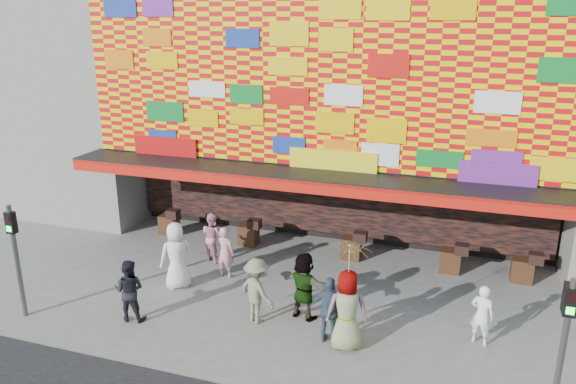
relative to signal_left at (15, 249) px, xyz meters
The scene contains 15 objects.
ground 6.64m from the signal_left, 13.61° to the left, with size 90.00×90.00×0.00m, color slate.
shop_building 11.98m from the signal_left, 57.35° to the left, with size 15.20×9.40×10.00m.
neighbor_left 12.40m from the signal_left, 125.59° to the left, with size 11.00×8.00×12.00m, color gray.
signal_left is the anchor object (origin of this frame).
signal_right 12.40m from the signal_left, ahead, with size 0.22×0.20×3.00m.
ped_a 4.07m from the signal_left, 41.77° to the left, with size 0.94×0.61×1.93m, color white.
ped_b 5.50m from the signal_left, 42.78° to the left, with size 0.57×0.37×1.56m, color pink.
ped_c 2.98m from the signal_left, 14.78° to the left, with size 0.79×0.61×1.62m, color black.
ped_d 6.07m from the signal_left, 15.75° to the left, with size 1.10×0.63×1.70m, color #7F745C.
ped_e 7.89m from the signal_left, ahead, with size 0.97×0.40×1.66m, color #384F63.
ped_f 7.23m from the signal_left, 17.76° to the left, with size 1.64×0.52×1.77m, color gray.
ped_g 8.28m from the signal_left, ahead, with size 0.95×0.62×1.94m, color gray.
ped_h 11.38m from the signal_left, 12.02° to the left, with size 0.55×0.36×1.50m, color white.
ped_i 5.67m from the signal_left, 56.06° to the left, with size 0.76×0.59×1.57m, color pink.
parasol 8.24m from the signal_left, ahead, with size 1.05×1.07×1.87m.
Camera 1 is at (4.25, -11.48, 7.43)m, focal length 35.00 mm.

